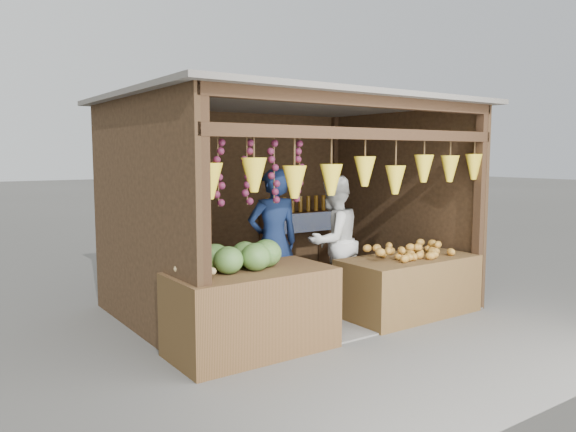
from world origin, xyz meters
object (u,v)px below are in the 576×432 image
object	(u,v)px
counter_left	(252,311)
woman_standing	(333,241)
counter_right	(409,286)
vendor_seated	(163,257)
man_standing	(273,243)

from	to	relation	value
counter_left	woman_standing	distance (m)	2.03
counter_right	vendor_seated	world-z (taller)	vendor_seated
counter_left	man_standing	distance (m)	1.38
man_standing	woman_standing	bearing A→B (deg)	-174.62
vendor_seated	counter_left	bearing A→B (deg)	129.86
counter_right	vendor_seated	distance (m)	3.02
counter_right	woman_standing	size ratio (longest dim) A/B	1.02
man_standing	woman_standing	size ratio (longest dim) A/B	1.06
counter_left	counter_right	xyz separation A→B (m)	(2.29, 0.03, -0.06)
counter_right	man_standing	distance (m)	1.77
man_standing	woman_standing	world-z (taller)	man_standing
counter_left	man_standing	world-z (taller)	man_standing
counter_right	vendor_seated	bearing A→B (deg)	153.08
counter_left	man_standing	size ratio (longest dim) A/B	0.91
counter_right	woman_standing	distance (m)	1.11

